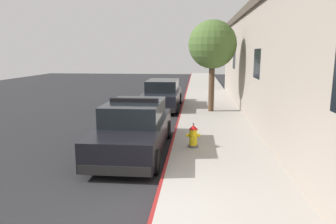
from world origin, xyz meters
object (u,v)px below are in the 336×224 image
(police_cruiser, at_px, (134,128))
(street_tree, at_px, (213,45))
(parked_car_silver_ahead, at_px, (162,95))
(fire_hydrant, at_px, (193,136))

(police_cruiser, height_order, street_tree, street_tree)
(police_cruiser, distance_m, street_tree, 7.35)
(parked_car_silver_ahead, relative_size, fire_hydrant, 6.37)
(fire_hydrant, xyz_separation_m, street_tree, (0.81, 6.18, 2.90))
(parked_car_silver_ahead, bearing_deg, fire_hydrant, -76.74)
(police_cruiser, relative_size, street_tree, 1.09)
(police_cruiser, bearing_deg, street_tree, 67.46)
(police_cruiser, bearing_deg, fire_hydrant, 4.48)
(parked_car_silver_ahead, distance_m, fire_hydrant, 7.89)
(police_cruiser, distance_m, parked_car_silver_ahead, 7.82)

